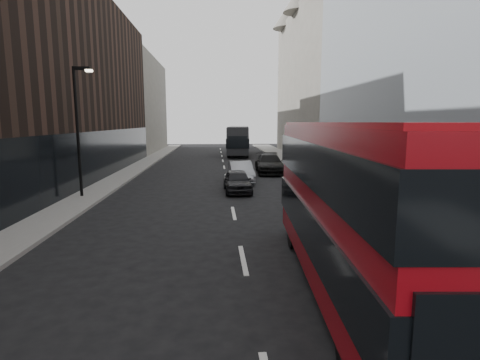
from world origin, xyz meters
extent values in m
cube|color=slate|center=(7.50, 25.00, 0.07)|extent=(3.00, 80.00, 0.15)
cube|color=slate|center=(-8.00, 25.00, 0.07)|extent=(2.00, 80.00, 0.15)
cube|color=#AEB3B9|center=(11.50, 21.00, 10.00)|extent=(5.00, 22.00, 20.00)
cube|color=silver|center=(9.15, 21.00, 1.90)|extent=(0.35, 21.00, 3.80)
cube|color=#68645C|center=(11.50, 44.00, 9.00)|extent=(5.00, 24.00, 18.00)
cone|color=#68645C|center=(9.50, 52.00, 19.50)|extent=(4.00, 4.00, 3.00)
cube|color=black|center=(-11.50, 30.00, 7.00)|extent=(5.00, 24.00, 14.00)
cube|color=#68645C|center=(-11.50, 52.00, 6.50)|extent=(5.00, 20.00, 13.00)
cylinder|color=black|center=(-8.30, 18.00, 3.65)|extent=(0.16, 0.16, 7.00)
cube|color=black|center=(-7.90, 18.00, 7.05)|extent=(0.90, 0.15, 0.18)
cube|color=#FFF2CC|center=(-7.50, 18.00, 6.93)|extent=(0.35, 0.22, 0.12)
cube|color=maroon|center=(2.59, 5.66, 2.26)|extent=(3.02, 10.47, 3.76)
cube|color=black|center=(2.59, 5.66, 1.64)|extent=(3.15, 10.53, 1.03)
cube|color=black|center=(2.59, 5.66, 3.24)|extent=(3.15, 10.53, 1.03)
cube|color=black|center=(2.93, 10.85, 1.79)|extent=(2.00, 0.21, 1.32)
cube|color=maroon|center=(2.59, 5.66, 4.16)|extent=(2.90, 10.05, 0.12)
cylinder|color=black|center=(1.79, 9.03, 0.47)|extent=(0.34, 0.96, 0.94)
cylinder|color=black|center=(3.83, 8.89, 0.47)|extent=(0.34, 0.96, 0.94)
cylinder|color=black|center=(1.35, 2.43, 0.47)|extent=(0.34, 0.96, 0.94)
cylinder|color=black|center=(3.40, 2.29, 0.47)|extent=(0.34, 0.96, 0.94)
cube|color=black|center=(2.20, 45.06, 1.99)|extent=(3.50, 11.38, 3.16)
cube|color=black|center=(2.20, 45.06, 1.78)|extent=(3.62, 11.44, 1.12)
cube|color=black|center=(1.72, 39.44, 1.94)|extent=(2.16, 0.27, 1.43)
cube|color=black|center=(2.69, 50.67, 1.94)|extent=(2.16, 0.27, 1.43)
cube|color=black|center=(2.20, 45.06, 3.60)|extent=(3.36, 10.93, 0.12)
cylinder|color=black|center=(1.39, 48.72, 0.51)|extent=(0.39, 1.04, 1.02)
cylinder|color=black|center=(3.63, 48.53, 0.51)|extent=(0.39, 1.04, 1.02)
cylinder|color=black|center=(0.78, 41.58, 0.51)|extent=(0.39, 1.04, 1.02)
cylinder|color=black|center=(3.02, 41.39, 0.51)|extent=(0.39, 1.04, 1.02)
imported|color=black|center=(0.50, 19.41, 0.67)|extent=(1.70, 4.00, 1.35)
imported|color=gray|center=(0.97, 23.23, 0.73)|extent=(1.74, 4.48, 1.45)
imported|color=black|center=(3.67, 27.77, 0.79)|extent=(2.48, 5.53, 1.57)
camera|label=1|loc=(-0.83, -3.05, 4.23)|focal=28.00mm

